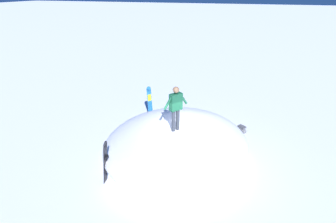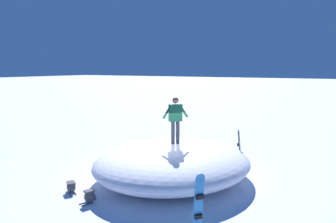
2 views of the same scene
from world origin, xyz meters
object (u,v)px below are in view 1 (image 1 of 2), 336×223
snowboard_primary_upright (150,101)px  snowboard_secondary_upright (106,161)px  backpack_near (242,129)px  backpack_far (218,122)px  snowboarder_standing (176,106)px

snowboard_primary_upright → snowboard_secondary_upright: bearing=96.7°
backpack_near → backpack_far: 1.22m
backpack_near → snowboarder_standing: bearing=51.6°
snowboarder_standing → snowboard_primary_upright: 4.50m
snowboard_primary_upright → snowboard_secondary_upright: size_ratio=0.96×
snowboarder_standing → backpack_near: (-2.38, -3.00, -2.16)m
snowboard_primary_upright → backpack_far: snowboard_primary_upright is taller
snowboarder_standing → backpack_near: size_ratio=2.79×
snowboarder_standing → snowboard_primary_upright: snowboarder_standing is taller
snowboard_primary_upright → snowboard_secondary_upright: snowboard_secondary_upright is taller
snowboarder_standing → backpack_near: 4.40m
backpack_near → backpack_far: size_ratio=1.14×
backpack_far → backpack_near: bearing=163.7°
snowboard_secondary_upright → backpack_far: (-3.06, -5.46, -0.66)m
snowboard_primary_upright → backpack_far: size_ratio=2.92×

